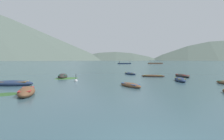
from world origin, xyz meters
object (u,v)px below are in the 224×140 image
object	(u,v)px
rowboat_7	(63,76)
ferry_2	(124,63)
rowboat_0	(130,74)
mooring_buoy	(76,81)
rowboat_6	(130,85)
rowboat_5	(182,76)
rowboat_2	(180,80)
rowboat_4	(27,92)
rowboat_9	(153,76)
ferry_0	(155,63)
rowboat_3	(12,83)

from	to	relation	value
rowboat_7	ferry_2	size ratio (longest dim) A/B	0.45
rowboat_0	mooring_buoy	size ratio (longest dim) A/B	3.36
rowboat_6	mooring_buoy	xyz separation A→B (m)	(-6.26, 4.59, -0.05)
mooring_buoy	rowboat_7	bearing A→B (deg)	119.39
rowboat_5	rowboat_7	bearing A→B (deg)	-175.75
rowboat_2	rowboat_4	bearing A→B (deg)	-149.47
rowboat_4	ferry_2	bearing A→B (deg)	81.57
rowboat_0	rowboat_6	world-z (taller)	rowboat_0
rowboat_9	rowboat_4	bearing A→B (deg)	-130.99
rowboat_0	rowboat_9	size ratio (longest dim) A/B	0.94
ferry_0	rowboat_5	bearing A→B (deg)	-101.77
rowboat_5	rowboat_9	world-z (taller)	rowboat_5
ferry_2	mooring_buoy	xyz separation A→B (m)	(-15.08, -108.50, -0.34)
rowboat_3	rowboat_4	world-z (taller)	rowboat_4
rowboat_0	ferry_2	world-z (taller)	ferry_2
rowboat_2	rowboat_6	xyz separation A→B (m)	(-6.89, -4.90, -0.04)
mooring_buoy	rowboat_9	bearing A→B (deg)	31.01
rowboat_7	ferry_0	size ratio (longest dim) A/B	0.40
rowboat_3	rowboat_5	bearing A→B (deg)	24.57
rowboat_3	rowboat_6	distance (m)	12.37
ferry_0	mooring_buoy	size ratio (longest dim) A/B	10.04
rowboat_2	rowboat_3	xyz separation A→B (m)	(-19.22, -3.80, 0.02)
mooring_buoy	rowboat_5	bearing A→B (deg)	22.40
rowboat_6	ferry_0	xyz separation A→B (m)	(32.47, 120.93, 0.29)
ferry_0	ferry_2	distance (m)	24.90
rowboat_5	rowboat_6	bearing A→B (deg)	-130.76
rowboat_9	rowboat_3	bearing A→B (deg)	-149.38
rowboat_4	ferry_2	xyz separation A→B (m)	(17.38, 117.30, 0.22)
ferry_0	rowboat_7	bearing A→B (deg)	-110.52
rowboat_2	rowboat_7	distance (m)	16.75
rowboat_6	rowboat_9	xyz separation A→B (m)	(4.94, 11.32, -0.02)
rowboat_7	rowboat_9	world-z (taller)	rowboat_7
rowboat_6	rowboat_4	bearing A→B (deg)	-153.83
rowboat_5	mooring_buoy	bearing A→B (deg)	-157.60
rowboat_0	ferry_0	bearing A→B (deg)	73.67
rowboat_4	ferry_2	world-z (taller)	ferry_2
rowboat_7	ferry_2	xyz separation A→B (m)	(17.98, 103.36, 0.20)
rowboat_0	rowboat_6	distance (m)	16.43
rowboat_4	mooring_buoy	bearing A→B (deg)	75.37
rowboat_0	mooring_buoy	distance (m)	14.25
rowboat_4	rowboat_6	bearing A→B (deg)	26.17
rowboat_4	rowboat_6	world-z (taller)	rowboat_4
rowboat_2	ferry_2	world-z (taller)	ferry_2
rowboat_6	mooring_buoy	size ratio (longest dim) A/B	3.07
mooring_buoy	rowboat_6	bearing A→B (deg)	-36.27
ferry_0	ferry_2	xyz separation A→B (m)	(-23.64, -7.83, 0.00)
rowboat_3	ferry_2	bearing A→B (deg)	79.30
rowboat_4	rowboat_7	bearing A→B (deg)	92.46
rowboat_9	ferry_2	world-z (taller)	ferry_2
rowboat_5	mooring_buoy	xyz separation A→B (m)	(-15.84, -6.53, -0.07)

